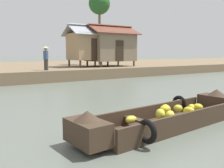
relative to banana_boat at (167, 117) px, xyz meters
name	(u,v)px	position (x,y,z in m)	size (l,w,h in m)	color
ground_plane	(45,99)	(-1.41, 5.76, -0.27)	(300.00, 300.00, 0.00)	#596056
banana_boat	(167,117)	(0.00, 0.00, 0.00)	(5.58, 2.17, 0.80)	#3D2D21
stilt_house_mid_left	(88,46)	(5.47, 14.96, 2.32)	(3.74, 3.16, 3.63)	#4C3826
stilt_house_mid_right	(110,46)	(7.53, 14.55, 2.31)	(4.54, 3.41, 3.68)	#4C3826
palm_tree_near	(99,5)	(8.18, 17.63, 6.52)	(2.15, 2.15, 7.18)	brown
vendor_person	(46,57)	(0.81, 12.32, 1.44)	(0.44, 0.44, 1.66)	#332D28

